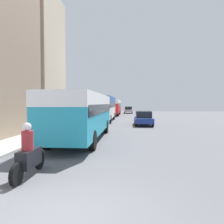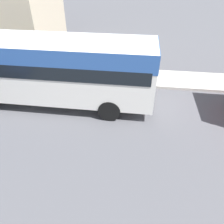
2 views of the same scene
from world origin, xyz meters
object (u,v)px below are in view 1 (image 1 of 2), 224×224
object	(u,v)px
motorcycle_behind_lead	(29,155)
car_crossing	(128,110)
car_far_curb	(143,118)
pedestrian_near_curb	(52,120)
bus_lead	(83,110)
bus_third_in_line	(113,105)
bus_following	(103,105)

from	to	relation	value
motorcycle_behind_lead	car_crossing	xyz separation A→B (m)	(3.06, 43.71, 0.13)
car_far_curb	pedestrian_near_curb	size ratio (longest dim) A/B	2.63
bus_lead	car_crossing	xyz separation A→B (m)	(2.84, 36.52, -1.08)
bus_lead	car_crossing	world-z (taller)	bus_lead
bus_third_in_line	motorcycle_behind_lead	size ratio (longest dim) A/B	4.99
car_crossing	car_far_curb	world-z (taller)	car_crossing
bus_following	bus_third_in_line	world-z (taller)	bus_following
pedestrian_near_curb	bus_lead	bearing A→B (deg)	-38.28
bus_lead	car_far_curb	bearing A→B (deg)	64.73
motorcycle_behind_lead	car_far_curb	size ratio (longest dim) A/B	0.49
pedestrian_near_curb	motorcycle_behind_lead	bearing A→B (deg)	-74.47
car_far_curb	pedestrian_near_curb	world-z (taller)	pedestrian_near_curb
bus_lead	bus_third_in_line	xyz separation A→B (m)	(-0.13, 28.68, 0.06)
bus_lead	car_crossing	distance (m)	36.65
car_crossing	pedestrian_near_curb	distance (m)	34.75
pedestrian_near_curb	bus_following	bearing A→B (deg)	78.14
bus_following	pedestrian_near_curb	bearing A→B (deg)	-101.86
car_crossing	pedestrian_near_curb	world-z (taller)	pedestrian_near_curb
bus_following	car_far_curb	distance (m)	6.77
motorcycle_behind_lead	pedestrian_near_curb	bearing A→B (deg)	105.53
bus_lead	pedestrian_near_curb	size ratio (longest dim) A/B	5.85
bus_third_in_line	motorcycle_behind_lead	bearing A→B (deg)	-90.14
car_crossing	bus_lead	bearing A→B (deg)	-94.45
bus_lead	bus_following	world-z (taller)	bus_following
car_crossing	car_far_curb	distance (m)	27.06
bus_third_in_line	bus_following	bearing A→B (deg)	-90.88
bus_following	bus_third_in_line	distance (m)	14.62
car_crossing	bus_third_in_line	bearing A→B (deg)	-110.76
bus_lead	car_far_curb	distance (m)	10.57
motorcycle_behind_lead	car_crossing	world-z (taller)	motorcycle_behind_lead
car_far_curb	motorcycle_behind_lead	bearing A→B (deg)	-105.74
car_crossing	car_far_curb	size ratio (longest dim) A/B	0.96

